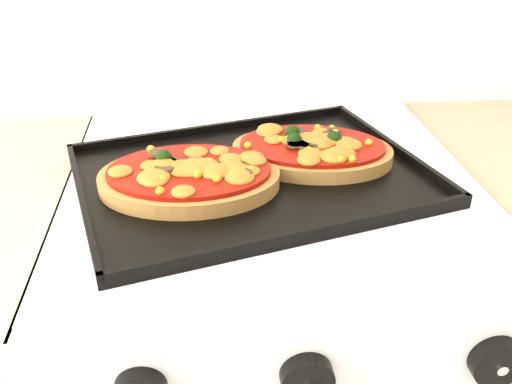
{
  "coord_description": "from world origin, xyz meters",
  "views": [
    {
      "loc": [
        -0.11,
        0.97,
        1.29
      ],
      "look_at": [
        -0.03,
        1.64,
        0.92
      ],
      "focal_mm": 40.0,
      "sensor_mm": 36.0,
      "label": 1
    }
  ],
  "objects": [
    {
      "name": "knob_center",
      "position": [
        -0.01,
        1.37,
        0.85
      ],
      "size": [
        0.05,
        0.02,
        0.05
      ],
      "primitive_type": "cylinder",
      "rotation": [
        1.57,
        0.0,
        0.0
      ],
      "color": "black",
      "rests_on": "control_panel"
    },
    {
      "name": "knob_right",
      "position": [
        0.19,
        1.37,
        0.85
      ],
      "size": [
        0.06,
        0.02,
        0.06
      ],
      "primitive_type": "cylinder",
      "rotation": [
        1.57,
        0.0,
        0.0
      ],
      "color": "black",
      "rests_on": "control_panel"
    },
    {
      "name": "pizza_left",
      "position": [
        -0.12,
        1.66,
        0.94
      ],
      "size": [
        0.26,
        0.19,
        0.04
      ],
      "primitive_type": null,
      "rotation": [
        0.0,
        0.0,
        -0.05
      ],
      "color": "#A67239",
      "rests_on": "baking_tray"
    },
    {
      "name": "control_panel",
      "position": [
        -0.0,
        1.39,
        0.85
      ],
      "size": [
        0.6,
        0.02,
        0.09
      ],
      "primitive_type": "cube",
      "color": "silver",
      "rests_on": "stove"
    },
    {
      "name": "baking_tray",
      "position": [
        -0.03,
        1.69,
        0.92
      ],
      "size": [
        0.55,
        0.46,
        0.02
      ],
      "primitive_type": "cube",
      "rotation": [
        0.0,
        0.0,
        0.26
      ],
      "color": "black",
      "rests_on": "stove"
    },
    {
      "name": "pizza_right",
      "position": [
        0.06,
        1.73,
        0.94
      ],
      "size": [
        0.27,
        0.21,
        0.04
      ],
      "primitive_type": null,
      "rotation": [
        0.0,
        0.0,
        -0.22
      ],
      "color": "#A67239",
      "rests_on": "baking_tray"
    }
  ]
}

